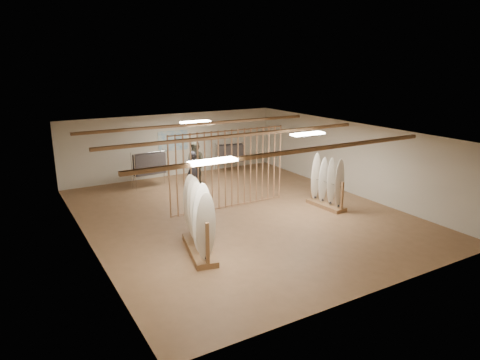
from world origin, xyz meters
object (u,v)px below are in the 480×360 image
rack_right (327,191)px  rack_left (199,228)px  clothing_rack_a (150,164)px  clothing_rack_b (230,153)px  shopper_a (193,167)px  shopper_b (196,161)px

rack_right → rack_left: bearing=-172.0°
clothing_rack_a → clothing_rack_b: (4.02, 0.44, -0.06)m
rack_right → shopper_a: 5.62m
rack_left → shopper_b: (2.73, 6.08, 0.34)m
rack_left → clothing_rack_b: (4.94, 7.18, 0.22)m
shopper_b → clothing_rack_a: bearing=-162.3°
shopper_a → rack_left: bearing=93.0°
clothing_rack_b → shopper_b: bearing=-141.2°
rack_left → rack_right: bearing=24.5°
clothing_rack_a → clothing_rack_b: bearing=2.1°
shopper_a → shopper_b: 0.41m
rack_left → shopper_a: size_ratio=1.30×
clothing_rack_a → clothing_rack_b: 4.04m
shopper_b → shopper_a: bearing=-100.7°
rack_left → shopper_a: (2.45, 5.83, 0.16)m
clothing_rack_a → shopper_b: (1.81, -0.66, 0.06)m
clothing_rack_b → shopper_a: 2.83m
rack_left → clothing_rack_a: size_ratio=1.48×
rack_left → rack_right: 5.63m
rack_left → shopper_b: 6.67m
rack_left → clothing_rack_b: rack_left is taller
clothing_rack_b → shopper_a: (-2.49, -1.35, -0.06)m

